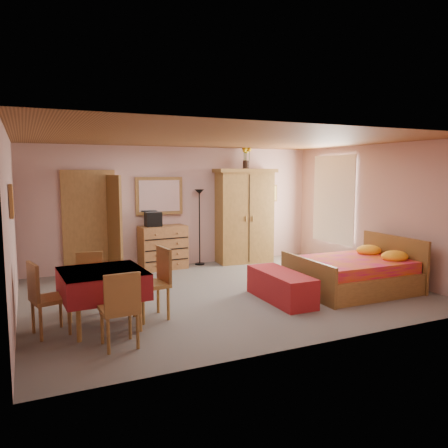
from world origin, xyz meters
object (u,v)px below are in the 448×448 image
stereo (153,219)px  chair_north (89,283)px  wall_mirror (159,196)px  sunflower_vase (246,157)px  chair_east (151,284)px  chest_of_drawers (163,247)px  chair_south (119,309)px  chair_west (50,298)px  dining_table (103,299)px  wardrobe (244,216)px  bed (352,265)px  bench (281,286)px  floor_lamp (200,227)px

stereo → chair_north: size_ratio=0.38×
wall_mirror → sunflower_vase: 2.16m
chair_east → chest_of_drawers: bearing=-26.0°
chair_south → chair_east: size_ratio=0.92×
chest_of_drawers → chair_west: bearing=-131.4°
dining_table → wall_mirror: bearing=62.0°
chair_west → chair_east: size_ratio=0.94×
wall_mirror → chair_east: (-1.08, -3.21, -1.05)m
stereo → chair_north: (-1.62, -2.30, -0.64)m
wardrobe → bed: 3.08m
chair_east → bench: bearing=-96.8°
floor_lamp → chest_of_drawers: bearing=-174.6°
bed → bench: bearing=-179.0°
chest_of_drawers → bench: bearing=-74.2°
floor_lamp → dining_table: (-2.61, -3.16, -0.45)m
floor_lamp → bench: (0.18, -3.11, -0.61)m
dining_table → floor_lamp: bearing=50.4°
wardrobe → chair_south: (-3.58, -3.76, -0.60)m
sunflower_vase → bed: size_ratio=0.26×
wardrobe → chair_west: 5.27m
dining_table → chair_west: (-0.65, 0.01, 0.09)m
chair_north → floor_lamp: bearing=-126.0°
wardrobe → bed: size_ratio=1.08×
wardrobe → bench: wardrobe is taller
wall_mirror → chair_south: 4.50m
floor_lamp → chair_east: (-1.95, -3.09, -0.34)m
chair_north → chair_west: chair_west is taller
stereo → chair_east: stereo is taller
wall_mirror → wardrobe: (1.90, -0.27, -0.49)m
wardrobe → bed: bearing=-74.1°
bed → chair_west: chair_west is taller
stereo → chair_south: bearing=-111.1°
sunflower_vase → chair_south: bearing=-133.7°
wardrobe → chair_east: bearing=-130.8°
chest_of_drawers → chair_east: size_ratio=0.98×
sunflower_vase → bench: (-0.93, -3.02, -2.15)m
stereo → chair_west: bearing=-125.6°
sunflower_vase → chair_north: size_ratio=0.60×
stereo → dining_table: (-1.54, -3.07, -0.69)m
bed → chair_north: (-4.32, 0.72, -0.02)m
bed → chair_south: 4.26m
floor_lamp → chair_south: floor_lamp is taller
dining_table → chair_east: bearing=6.2°
chest_of_drawers → chair_west: size_ratio=1.03×
chest_of_drawers → wall_mirror: 1.11m
sunflower_vase → chair_north: bearing=-148.7°
chair_south → bed: bearing=8.2°
sunflower_vase → chair_east: bearing=-135.5°
chest_of_drawers → chair_west: chair_west is taller
bed → chair_east: chair_east is taller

